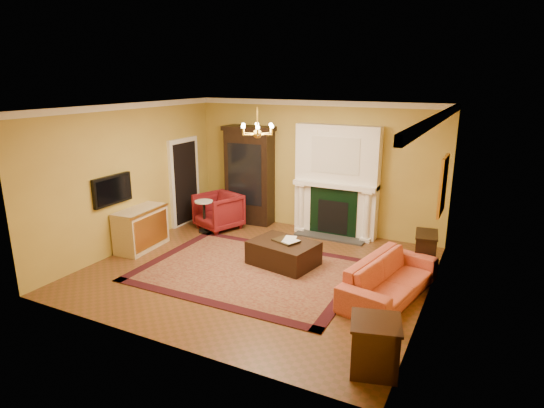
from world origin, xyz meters
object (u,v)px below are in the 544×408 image
Objects in this scene: wingback_armchair at (218,210)px; commode at (141,229)px; end_table at (375,347)px; coral_sofa at (390,272)px; console_table at (425,253)px; pedestal_table at (204,214)px; leather_ottoman at (284,253)px; china_cabinet at (250,177)px.

commode is at bearing -91.20° from wingback_armchair.
coral_sofa is at bearing 97.82° from end_table.
wingback_armchair is 0.43× the size of coral_sofa.
commode is 5.77m from end_table.
console_table is (0.34, 1.34, -0.07)m from coral_sofa.
wingback_armchair is at bearing 168.24° from console_table.
pedestal_table is 5.92m from end_table.
pedestal_table reaches higher than leather_ottoman.
leather_ottoman is (-2.46, -0.96, -0.11)m from console_table.
console_table is at bearing 0.62° from pedestal_table.
end_table is at bearing -50.03° from china_cabinet.
pedestal_table is (-0.15, -0.37, -0.03)m from wingback_armchair.
commode is 5.71m from console_table.
china_cabinet reaches higher than end_table.
wingback_armchair is at bearing 64.22° from commode.
china_cabinet reaches higher than leather_ottoman.
pedestal_table is 0.65× the size of commode.
commode reaches higher than coral_sofa.
china_cabinet is 2.95m from commode.
pedestal_table is at bearing -91.56° from wingback_armchair.
china_cabinet is 3.53× the size of end_table.
pedestal_table is 1.57m from commode.
wingback_armchair is 0.80× the size of commode.
commode is 3.10m from leather_ottoman.
china_cabinet is 2.43× the size of wingback_armchair.
leather_ottoman is at bearing -166.82° from console_table.
console_table is (4.93, 0.05, -0.09)m from pedestal_table.
leather_ottoman is (-2.12, 0.39, -0.18)m from coral_sofa.
end_table is 0.92× the size of console_table.
leather_ottoman is at bearing -51.00° from china_cabinet.
end_table is (4.30, -4.52, -0.81)m from china_cabinet.
coral_sofa is (4.58, -1.29, -0.01)m from pedestal_table.
china_cabinet is at bearing 70.07° from coral_sofa.
wingback_armchair is at bearing 161.91° from leather_ottoman.
china_cabinet is 4.76m from coral_sofa.
commode reaches higher than leather_ottoman.
console_table is (4.36, -1.11, -0.79)m from china_cabinet.
commode is (-1.15, -2.62, -0.70)m from china_cabinet.
console_table is at bearing 11.36° from commode.
coral_sofa is at bearing -112.40° from console_table.
console_table is at bearing 16.85° from wingback_armchair.
pedestal_table is at bearing 172.59° from console_table.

